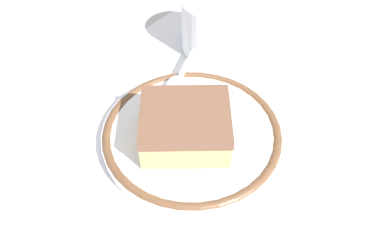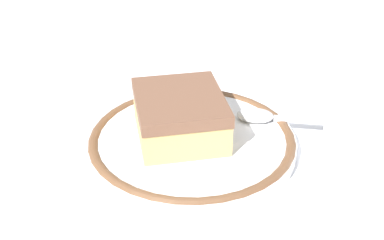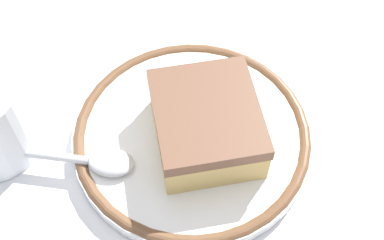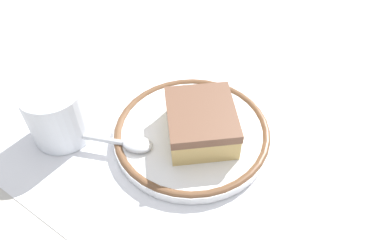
% 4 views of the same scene
% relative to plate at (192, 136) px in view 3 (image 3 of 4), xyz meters
% --- Properties ---
extents(ground_plane, '(2.40, 2.40, 0.00)m').
position_rel_plate_xyz_m(ground_plane, '(0.03, 0.02, -0.01)').
color(ground_plane, '#B7B2A8').
extents(placemat, '(0.54, 0.35, 0.00)m').
position_rel_plate_xyz_m(placemat, '(0.03, 0.02, -0.01)').
color(placemat, white).
rests_on(placemat, ground_plane).
extents(plate, '(0.21, 0.21, 0.02)m').
position_rel_plate_xyz_m(plate, '(0.00, 0.00, 0.00)').
color(plate, white).
rests_on(plate, placemat).
extents(cake_slice, '(0.13, 0.13, 0.04)m').
position_rel_plate_xyz_m(cake_slice, '(-0.01, -0.00, 0.03)').
color(cake_slice, '#DBB76B').
rests_on(cake_slice, plate).
extents(spoon, '(0.14, 0.07, 0.01)m').
position_rel_plate_xyz_m(spoon, '(0.06, 0.07, 0.01)').
color(spoon, silver).
rests_on(spoon, plate).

